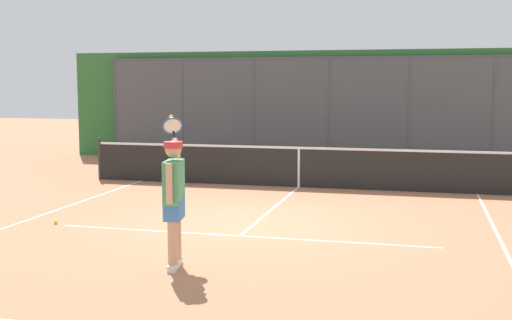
{
  "coord_description": "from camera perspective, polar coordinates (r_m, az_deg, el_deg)",
  "views": [
    {
      "loc": [
        -2.79,
        10.87,
        2.44
      ],
      "look_at": [
        0.14,
        -0.63,
        1.05
      ],
      "focal_mm": 45.75,
      "sensor_mm": 36.0,
      "label": 1
    }
  ],
  "objects": [
    {
      "name": "tennis_player",
      "position": [
        8.67,
        -7.2,
        -2.94
      ],
      "size": [
        0.65,
        1.35,
        1.99
      ],
      "rotation": [
        0.0,
        0.0,
        -1.39
      ],
      "color": "silver",
      "rests_on": "ground"
    },
    {
      "name": "ground_plane",
      "position": [
        11.48,
        -0.11,
        -5.59
      ],
      "size": [
        60.0,
        60.0,
        0.0
      ],
      "primitive_type": "plane",
      "color": "#B27551"
    },
    {
      "name": "tennis_net",
      "position": [
        15.44,
        3.77,
        -0.57
      ],
      "size": [
        10.44,
        0.09,
        1.07
      ],
      "color": "#2D2D2D",
      "rests_on": "ground"
    },
    {
      "name": "fence_backdrop",
      "position": [
        20.9,
        6.63,
        4.67
      ],
      "size": [
        17.4,
        1.37,
        3.47
      ],
      "color": "#474C51",
      "rests_on": "ground"
    },
    {
      "name": "tennis_ball_near_baseline",
      "position": [
        11.96,
        -17.11,
        -5.23
      ],
      "size": [
        0.07,
        0.07,
        0.07
      ],
      "primitive_type": "sphere",
      "color": "#CCDB33",
      "rests_on": "ground"
    },
    {
      "name": "court_line_markings",
      "position": [
        10.28,
        -1.9,
        -7.04
      ],
      "size": [
        8.13,
        9.42,
        0.01
      ],
      "color": "white",
      "rests_on": "ground"
    }
  ]
}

